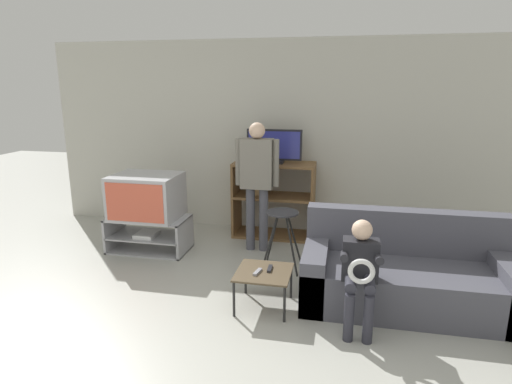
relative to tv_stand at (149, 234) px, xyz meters
The scene contains 13 objects.
ground_plane 2.50m from the tv_stand, 57.10° to the right, with size 18.00×18.00×0.00m, color #ADADA3.
wall_back 2.09m from the tv_stand, 40.47° to the left, with size 6.40×0.06×2.60m.
tv_stand is the anchor object (origin of this frame).
television_main 0.48m from the tv_stand, 112.34° to the left, with size 0.79×0.64×0.53m.
media_shelf 1.68m from the tv_stand, 30.70° to the left, with size 1.07×0.48×1.01m.
television_flat 1.93m from the tv_stand, 30.39° to the left, with size 0.72×0.20×0.44m.
folding_stool 1.73m from the tv_stand, ahead, with size 0.42×0.40×0.67m.
snack_table 1.99m from the tv_stand, 33.33° to the right, with size 0.50×0.50×0.35m.
remote_control_black 2.00m from the tv_stand, 31.41° to the right, with size 0.04×0.14×0.02m, color #232328.
remote_control_white 1.97m from the tv_stand, 35.22° to the right, with size 0.04×0.14×0.02m, color gray.
couch 3.04m from the tv_stand, 14.44° to the right, with size 1.89×0.86×0.84m.
person_standing_adult 1.53m from the tv_stand, 12.78° to the left, with size 0.53×0.20×1.58m.
person_seated_child 2.82m from the tv_stand, 26.87° to the right, with size 0.33×0.43×0.93m.
Camera 1 is at (0.97, -2.54, 2.00)m, focal length 30.00 mm.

